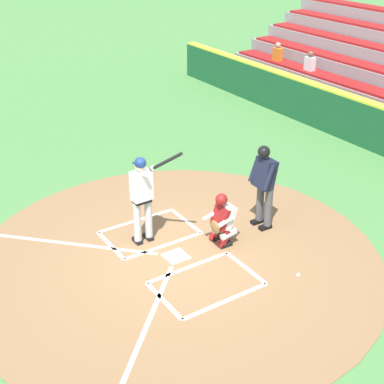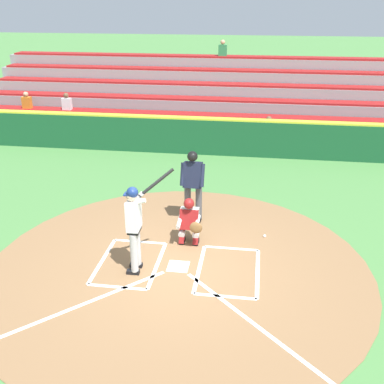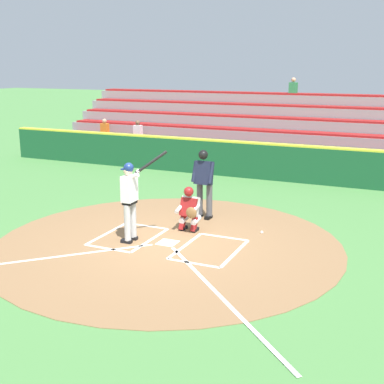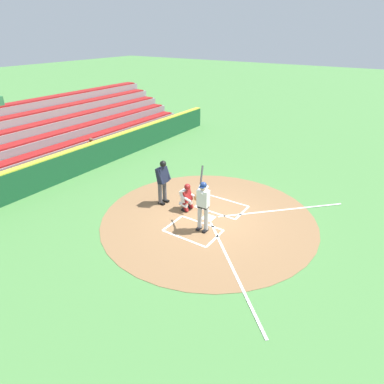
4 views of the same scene
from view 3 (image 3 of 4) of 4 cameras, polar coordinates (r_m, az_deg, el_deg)
name	(u,v)px [view 3 (image 3 of 4)]	position (r m, az deg, el deg)	size (l,w,h in m)	color
ground_plane	(168,243)	(11.82, -2.75, -5.76)	(120.00, 120.00, 0.00)	#4C8442
dirt_circle	(168,243)	(11.81, -2.75, -5.73)	(8.00, 8.00, 0.01)	olive
home_plate_and_chalk	(149,255)	(11.09, -4.82, -7.09)	(7.93, 4.91, 0.01)	white
batter	(130,196)	(11.67, -6.95, -0.46)	(0.92, 0.72, 2.13)	#BCBCBC
catcher	(189,208)	(12.48, -0.29, -1.81)	(0.59, 0.60, 1.13)	black
plate_umpire	(204,179)	(13.38, 1.35, 1.44)	(0.59, 0.42, 1.86)	#4C4C51
baseball	(262,232)	(12.55, 7.84, -4.50)	(0.07, 0.07, 0.07)	white
backstop_wall	(262,161)	(18.43, 7.83, 3.48)	(22.00, 0.36, 1.31)	#19512D
bleacher_stand	(288,137)	(22.03, 10.71, 6.03)	(20.00, 5.10, 3.45)	gray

